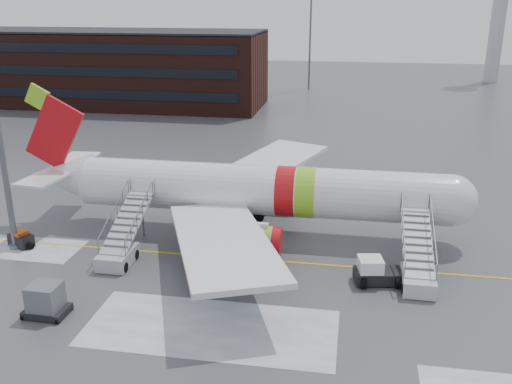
% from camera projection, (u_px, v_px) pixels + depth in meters
% --- Properties ---
extents(ground, '(260.00, 260.00, 0.00)m').
position_uv_depth(ground, '(329.00, 259.00, 40.07)').
color(ground, '#494C4F').
rests_on(ground, ground).
extents(airliner, '(35.03, 32.97, 11.18)m').
position_uv_depth(airliner, '(248.00, 190.00, 43.70)').
color(airliner, silver).
rests_on(airliner, ground).
extents(airstair_fwd, '(2.05, 7.70, 3.48)m').
position_uv_depth(airstair_fwd, '(417.00, 268.00, 36.40)').
color(airstair_fwd, '#B4B6BC').
rests_on(airstair_fwd, ground).
extents(airstair_aft, '(2.05, 7.70, 3.48)m').
position_uv_depth(airstair_aft, '(121.00, 246.00, 39.63)').
color(airstair_aft, '#A6A9AD').
rests_on(airstair_aft, ground).
extents(pushback_tug, '(3.24, 2.66, 1.71)m').
position_uv_depth(pushback_tug, '(375.00, 272.00, 36.53)').
color(pushback_tug, black).
rests_on(pushback_tug, ground).
extents(uld_container, '(2.42, 1.85, 1.95)m').
position_uv_depth(uld_container, '(46.00, 301.00, 32.75)').
color(uld_container, black).
rests_on(uld_container, ground).
extents(baggage_tractor, '(2.47, 1.70, 1.21)m').
position_uv_depth(baggage_tractor, '(21.00, 240.00, 41.95)').
color(baggage_tractor, black).
rests_on(baggage_tractor, ground).
extents(terminal_building, '(62.00, 16.11, 12.30)m').
position_uv_depth(terminal_building, '(80.00, 67.00, 96.56)').
color(terminal_building, '#3F1E16').
rests_on(terminal_building, ground).
extents(light_mast_far_n, '(1.20, 1.20, 24.25)m').
position_uv_depth(light_mast_far_n, '(311.00, 17.00, 109.56)').
color(light_mast_far_n, '#595B60').
rests_on(light_mast_far_n, ground).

